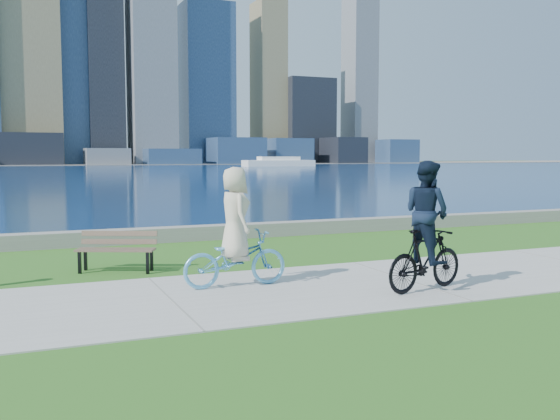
{
  "coord_description": "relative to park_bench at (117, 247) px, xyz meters",
  "views": [
    {
      "loc": [
        -1.98,
        -8.85,
        2.13
      ],
      "look_at": [
        2.48,
        1.81,
        1.1
      ],
      "focal_mm": 40.0,
      "sensor_mm": 36.0,
      "label": 1
    }
  ],
  "objects": [
    {
      "name": "cyclist_woman",
      "position": [
        1.54,
        -2.16,
        0.29
      ],
      "size": [
        0.6,
        1.71,
        1.92
      ],
      "rotation": [
        0.0,
        0.0,
        1.57
      ],
      "color": "#5CAFE1",
      "rests_on": "ground"
    },
    {
      "name": "concrete_path",
      "position": [
        0.38,
        -2.69,
        -0.43
      ],
      "size": [
        80.0,
        3.5,
        0.02
      ],
      "primitive_type": "cube",
      "color": "#A2A19D",
      "rests_on": "ground"
    },
    {
      "name": "park_bench",
      "position": [
        0.0,
        0.0,
        0.0
      ],
      "size": [
        1.48,
        1.01,
        0.73
      ],
      "rotation": [
        0.0,
        0.0,
        -0.42
      ],
      "color": "black",
      "rests_on": "ground"
    },
    {
      "name": "far_shore",
      "position": [
        0.38,
        127.31,
        -0.38
      ],
      "size": [
        320.0,
        30.0,
        0.12
      ],
      "primitive_type": "cube",
      "color": "slate",
      "rests_on": "ground"
    },
    {
      "name": "cyclist_man",
      "position": [
        4.18,
        -3.58,
        0.43
      ],
      "size": [
        0.83,
        1.68,
        2.02
      ],
      "rotation": [
        0.0,
        0.0,
        1.8
      ],
      "color": "black",
      "rests_on": "ground"
    },
    {
      "name": "ferry_far",
      "position": [
        41.01,
        90.99,
        0.28
      ],
      "size": [
        12.77,
        3.65,
        1.73
      ],
      "color": "white",
      "rests_on": "ground"
    },
    {
      "name": "bay_water",
      "position": [
        0.38,
        69.31,
        -0.44
      ],
      "size": [
        320.0,
        131.0,
        0.01
      ],
      "primitive_type": "cube",
      "color": "navy",
      "rests_on": "ground"
    },
    {
      "name": "city_skyline",
      "position": [
        -1.07,
        126.82,
        24.62
      ],
      "size": [
        174.42,
        22.89,
        76.0
      ],
      "color": "slate",
      "rests_on": "ground"
    },
    {
      "name": "seawall",
      "position": [
        0.38,
        3.51,
        -0.27
      ],
      "size": [
        90.0,
        0.5,
        0.35
      ],
      "primitive_type": "cube",
      "color": "gray",
      "rests_on": "ground"
    },
    {
      "name": "ground",
      "position": [
        0.38,
        -2.69,
        -0.44
      ],
      "size": [
        320.0,
        320.0,
        0.0
      ],
      "primitive_type": "plane",
      "color": "#265B17",
      "rests_on": "ground"
    }
  ]
}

